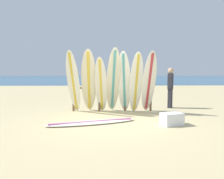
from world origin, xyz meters
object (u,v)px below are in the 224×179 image
(surfboard_leaning_left, at_px, (89,82))
(surfboard_rack, at_px, (112,94))
(surfboard_leaning_far_left, at_px, (73,82))
(surfboard_leaning_center, at_px, (113,81))
(surfboard_leaning_center_right, at_px, (124,82))
(surfboard_leaning_far_right, at_px, (149,82))
(surfboard_lying_on_sand, at_px, (92,122))
(small_boat_offshore, at_px, (93,79))
(surfboard_leaning_right, at_px, (136,83))
(cooler_box, at_px, (172,119))
(surfboard_leaning_center_left, at_px, (101,85))
(beachgoer_standing, at_px, (170,86))

(surfboard_leaning_left, bearing_deg, surfboard_rack, 17.51)
(surfboard_leaning_far_left, height_order, surfboard_leaning_center, surfboard_leaning_center)
(surfboard_leaning_center_right, bearing_deg, surfboard_leaning_far_right, -2.39)
(surfboard_leaning_center_right, relative_size, surfboard_lying_on_sand, 0.83)
(surfboard_leaning_center, distance_m, small_boat_offshore, 33.42)
(surfboard_leaning_center, relative_size, surfboard_leaning_far_right, 1.04)
(surfboard_leaning_far_left, distance_m, surfboard_leaning_right, 2.40)
(small_boat_offshore, distance_m, cooler_box, 35.51)
(surfboard_leaning_far_left, height_order, surfboard_leaning_center_left, surfboard_leaning_far_left)
(surfboard_leaning_center, bearing_deg, surfboard_leaning_center_left, 176.72)
(surfboard_leaning_center_right, height_order, surfboard_leaning_far_right, surfboard_leaning_far_right)
(surfboard_rack, relative_size, cooler_box, 5.40)
(surfboard_rack, xyz_separation_m, surfboard_leaning_center, (0.03, -0.35, 0.54))
(surfboard_leaning_center, height_order, cooler_box, surfboard_leaning_center)
(surfboard_rack, xyz_separation_m, small_boat_offshore, (-2.87, 32.93, -0.44))
(surfboard_leaning_right, bearing_deg, surfboard_leaning_far_left, 179.97)
(surfboard_leaning_center_right, bearing_deg, surfboard_leaning_right, -10.59)
(surfboard_leaning_left, xyz_separation_m, surfboard_leaning_center_left, (0.47, -0.03, -0.14))
(surfboard_leaning_far_right, distance_m, small_boat_offshore, 33.58)
(small_boat_offshore, bearing_deg, surfboard_leaning_far_right, -82.68)
(surfboard_leaning_center_left, bearing_deg, small_boat_offshore, 94.17)
(surfboard_leaning_far_right, distance_m, surfboard_lying_on_sand, 2.91)
(surfboard_rack, xyz_separation_m, surfboard_leaning_left, (-0.91, -0.29, 0.51))
(surfboard_leaning_center, height_order, surfboard_leaning_far_right, surfboard_leaning_center)
(surfboard_leaning_far_left, xyz_separation_m, surfboard_lying_on_sand, (0.81, -1.63, -1.15))
(beachgoer_standing, bearing_deg, small_boat_offshore, 99.56)
(surfboard_rack, relative_size, surfboard_leaning_left, 1.34)
(surfboard_leaning_far_left, bearing_deg, surfboard_leaning_left, 11.98)
(surfboard_rack, distance_m, surfboard_leaning_center_right, 0.74)
(surfboard_leaning_far_left, relative_size, small_boat_offshore, 0.81)
(surfboard_leaning_center_left, xyz_separation_m, small_boat_offshore, (-2.42, 33.25, -0.81))
(surfboard_lying_on_sand, relative_size, small_boat_offshore, 0.97)
(surfboard_leaning_far_left, distance_m, surfboard_leaning_left, 0.59)
(surfboard_leaning_far_left, bearing_deg, surfboard_leaning_center, 2.33)
(surfboard_leaning_center_left, distance_m, surfboard_leaning_center_right, 0.90)
(surfboard_leaning_center, bearing_deg, surfboard_leaning_right, -4.15)
(surfboard_lying_on_sand, distance_m, beachgoer_standing, 4.31)
(surfboard_leaning_left, xyz_separation_m, cooler_box, (2.62, -2.00, -1.03))
(surfboard_leaning_center_right, distance_m, surfboard_leaning_far_right, 0.96)
(surfboard_leaning_left, bearing_deg, surfboard_leaning_center_left, -4.03)
(surfboard_leaning_far_left, xyz_separation_m, surfboard_leaning_center, (1.52, 0.06, 0.04))
(surfboard_leaning_far_left, height_order, beachgoer_standing, surfboard_leaning_far_left)
(small_boat_offshore, height_order, cooler_box, small_boat_offshore)
(surfboard_leaning_center_left, relative_size, surfboard_leaning_far_right, 0.90)
(surfboard_leaning_left, xyz_separation_m, beachgoer_standing, (3.49, 0.93, -0.24))
(surfboard_leaning_far_right, distance_m, cooler_box, 2.18)
(surfboard_leaning_center, relative_size, beachgoer_standing, 1.39)
(surfboard_leaning_far_left, bearing_deg, beachgoer_standing, 14.52)
(surfboard_leaning_far_right, xyz_separation_m, cooler_box, (0.29, -1.92, -1.00))
(surfboard_leaning_far_right, bearing_deg, small_boat_offshore, 97.32)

